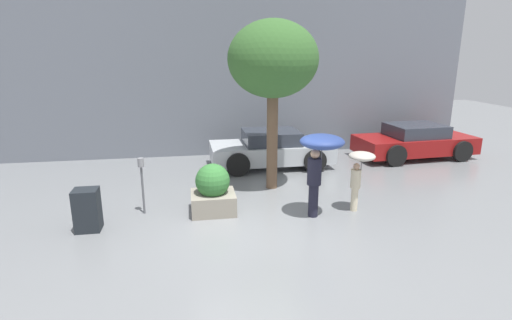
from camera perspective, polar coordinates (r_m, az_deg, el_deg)
name	(u,v)px	position (r m, az deg, el deg)	size (l,w,h in m)	color
ground_plane	(250,228)	(8.59, -0.90, -9.70)	(40.00, 40.00, 0.00)	slate
building_facade	(221,70)	(14.26, -5.03, 12.72)	(18.00, 0.30, 6.00)	slate
planter_box	(213,191)	(9.27, -6.17, -4.40)	(1.01, 0.89, 1.16)	gray
person_adult	(320,152)	(8.77, 9.12, 1.09)	(0.97, 0.97, 1.90)	#1E1E2D
person_child	(359,167)	(9.40, 14.55, -1.01)	(0.60, 0.60, 1.43)	beige
parked_car_near	(271,149)	(12.90, 2.16, 1.55)	(3.89, 1.98, 1.17)	#B7BCC1
parked_car_far	(415,142)	(15.05, 21.70, 2.46)	(4.16, 2.15, 1.17)	maroon
street_tree	(273,61)	(10.42, 2.44, 13.97)	(2.32, 2.32, 4.42)	brown
parking_meter	(142,174)	(9.36, -16.03, -1.96)	(0.14, 0.14, 1.33)	#595B60
newspaper_box	(87,210)	(9.04, -22.97, -6.59)	(0.50, 0.44, 0.90)	#1E2328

